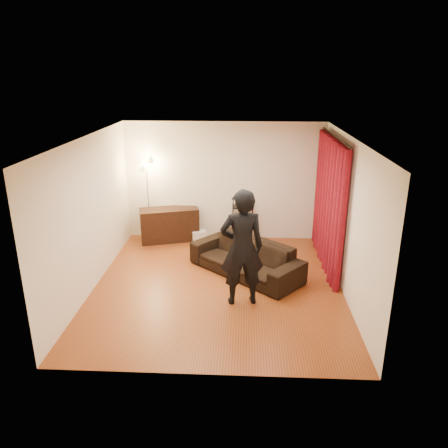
# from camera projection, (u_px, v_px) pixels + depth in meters

# --- Properties ---
(floor) EXTENTS (5.00, 5.00, 0.00)m
(floor) POSITION_uv_depth(u_px,v_px,m) (218.00, 285.00, 8.05)
(floor) COLOR #95401C
(floor) RESTS_ON ground
(ceiling) EXTENTS (5.00, 5.00, 0.00)m
(ceiling) POSITION_uv_depth(u_px,v_px,m) (217.00, 138.00, 7.15)
(ceiling) COLOR white
(ceiling) RESTS_ON ground
(wall_back) EXTENTS (5.00, 0.00, 5.00)m
(wall_back) POSITION_uv_depth(u_px,v_px,m) (224.00, 182.00, 9.95)
(wall_back) COLOR white
(wall_back) RESTS_ON ground
(wall_front) EXTENTS (5.00, 0.00, 5.00)m
(wall_front) POSITION_uv_depth(u_px,v_px,m) (204.00, 282.00, 5.24)
(wall_front) COLOR white
(wall_front) RESTS_ON ground
(wall_left) EXTENTS (0.00, 5.00, 5.00)m
(wall_left) POSITION_uv_depth(u_px,v_px,m) (90.00, 214.00, 7.70)
(wall_left) COLOR white
(wall_left) RESTS_ON ground
(wall_right) EXTENTS (0.00, 5.00, 5.00)m
(wall_right) POSITION_uv_depth(u_px,v_px,m) (348.00, 218.00, 7.49)
(wall_right) COLOR white
(wall_right) RESTS_ON ground
(curtain_rod) EXTENTS (0.04, 2.65, 0.04)m
(curtain_rod) POSITION_uv_depth(u_px,v_px,m) (336.00, 137.00, 8.15)
(curtain_rod) COLOR black
(curtain_rod) RESTS_ON wall_right
(curtain) EXTENTS (0.22, 2.65, 2.55)m
(curtain) POSITION_uv_depth(u_px,v_px,m) (329.00, 203.00, 8.58)
(curtain) COLOR maroon
(curtain) RESTS_ON ground
(sofa) EXTENTS (2.30, 2.18, 0.67)m
(sofa) POSITION_uv_depth(u_px,v_px,m) (246.00, 258.00, 8.42)
(sofa) COLOR black
(sofa) RESTS_ON ground
(person) EXTENTS (0.80, 0.60, 2.00)m
(person) POSITION_uv_depth(u_px,v_px,m) (242.00, 248.00, 7.15)
(person) COLOR black
(person) RESTS_ON ground
(media_cabinet) EXTENTS (1.40, 0.83, 0.77)m
(media_cabinet) POSITION_uv_depth(u_px,v_px,m) (170.00, 225.00, 10.07)
(media_cabinet) COLOR black
(media_cabinet) RESTS_ON ground
(storage_boxes) EXTENTS (0.37, 0.33, 0.26)m
(storage_boxes) POSITION_uv_depth(u_px,v_px,m) (199.00, 236.00, 10.09)
(storage_boxes) COLOR silver
(storage_boxes) RESTS_ON ground
(wire_shelf) EXTENTS (0.52, 0.43, 0.97)m
(wire_shelf) POSITION_uv_depth(u_px,v_px,m) (243.00, 222.00, 9.95)
(wire_shelf) COLOR black
(wire_shelf) RESTS_ON ground
(floor_lamp) EXTENTS (0.46, 0.46, 1.93)m
(floor_lamp) POSITION_uv_depth(u_px,v_px,m) (148.00, 201.00, 9.87)
(floor_lamp) COLOR silver
(floor_lamp) RESTS_ON ground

